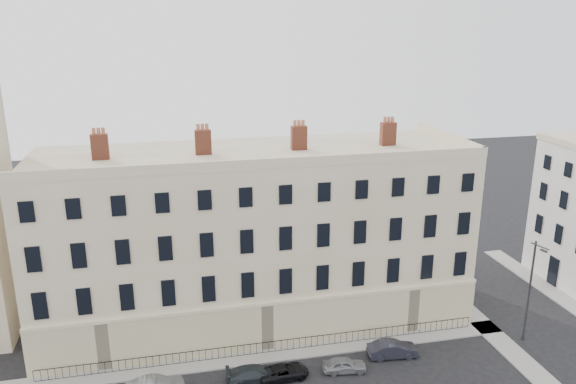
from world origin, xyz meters
name	(u,v)px	position (x,y,z in m)	size (l,w,h in m)	color
ground	(363,384)	(0.00, 0.00, 0.00)	(160.00, 160.00, 0.00)	black
terrace	(254,236)	(-5.97, 11.97, 7.50)	(36.22, 12.22, 17.00)	#C4B192
pavement_terrace	(219,362)	(-10.00, 5.00, 0.06)	(48.00, 2.00, 0.12)	gray
pavement_east_return	(468,311)	(13.00, 8.00, 0.06)	(2.00, 24.00, 0.12)	gray
pavement_adjacent	(549,290)	(23.00, 10.00, 0.06)	(2.00, 20.00, 0.12)	gray
railings	(269,347)	(-6.00, 5.40, 0.55)	(35.00, 0.04, 0.96)	black
car_c	(254,374)	(-7.73, 2.08, 0.60)	(1.68, 4.13, 1.20)	#22282D
car_d	(283,372)	(-5.58, 1.93, 0.53)	(1.77, 3.84, 1.07)	black
car_e	(345,365)	(-0.89, 1.75, 0.57)	(1.34, 3.32, 1.13)	gray
car_f	(393,349)	(3.44, 2.79, 0.66)	(1.39, 3.99, 1.32)	#22222D
streetlamp	(530,287)	(14.97, 2.58, 4.88)	(0.64, 1.87, 8.81)	#333439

